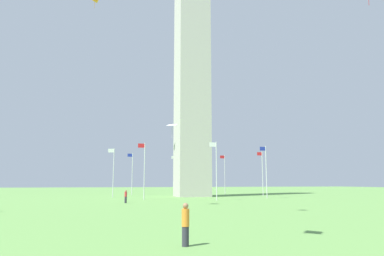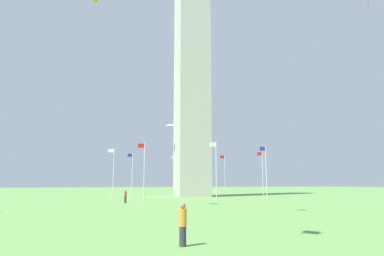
# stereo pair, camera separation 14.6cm
# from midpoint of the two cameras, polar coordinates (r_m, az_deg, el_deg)

# --- Properties ---
(ground_plane) EXTENTS (260.00, 260.00, 0.00)m
(ground_plane) POSITION_cam_midpoint_polar(r_m,az_deg,el_deg) (66.85, -0.06, -10.92)
(ground_plane) COLOR #609347
(obelisk_monument) EXTENTS (5.94, 5.94, 54.03)m
(obelisk_monument) POSITION_cam_midpoint_polar(r_m,az_deg,el_deg) (71.11, -0.06, 11.39)
(obelisk_monument) COLOR #B7B2A8
(obelisk_monument) RESTS_ON ground
(flagpole_n) EXTENTS (1.12, 0.14, 8.62)m
(flagpole_n) POSITION_cam_midpoint_polar(r_m,az_deg,el_deg) (64.73, -12.57, -6.62)
(flagpole_n) COLOR silver
(flagpole_n) RESTS_ON ground
(flagpole_ne) EXTENTS (1.12, 0.14, 8.62)m
(flagpole_ne) POSITION_cam_midpoint_polar(r_m,az_deg,el_deg) (54.96, -7.75, -6.42)
(flagpole_ne) COLOR silver
(flagpole_ne) RESTS_ON ground
(flagpole_e) EXTENTS (1.12, 0.14, 8.62)m
(flagpole_e) POSITION_cam_midpoint_polar(r_m,az_deg,el_deg) (53.08, 3.80, -6.40)
(flagpole_e) COLOR silver
(flagpole_e) RESTS_ON ground
(flagpole_se) EXTENTS (1.12, 0.14, 8.62)m
(flagpole_se) POSITION_cam_midpoint_polar(r_m,az_deg,el_deg) (60.82, 11.68, -6.53)
(flagpole_se) COLOR silver
(flagpole_se) RESTS_ON ground
(flagpole_s) EXTENTS (1.12, 0.14, 8.62)m
(flagpole_s) POSITION_cam_midpoint_polar(r_m,az_deg,el_deg) (71.76, 11.11, -6.85)
(flagpole_s) COLOR silver
(flagpole_s) RESTS_ON ground
(flagpole_sw) EXTENTS (1.12, 0.14, 8.62)m
(flagpole_sw) POSITION_cam_midpoint_polar(r_m,az_deg,el_deg) (79.49, 5.18, -7.13)
(flagpole_sw) COLOR silver
(flagpole_sw) RESTS_ON ground
(flagpole_w) EXTENTS (1.12, 0.14, 8.62)m
(flagpole_w) POSITION_cam_midpoint_polar(r_m,az_deg,el_deg) (80.76, -2.68, -7.18)
(flagpole_w) COLOR silver
(flagpole_w) RESTS_ON ground
(flagpole_nw) EXTENTS (1.12, 0.14, 8.62)m
(flagpole_nw) POSITION_cam_midpoint_polar(r_m,az_deg,el_deg) (75.10, -9.64, -6.96)
(flagpole_nw) COLOR silver
(flagpole_nw) RESTS_ON ground
(person_red_shirt) EXTENTS (0.32, 0.32, 1.65)m
(person_red_shirt) POSITION_cam_midpoint_polar(r_m,az_deg,el_deg) (46.96, -10.65, -10.73)
(person_red_shirt) COLOR #2D2D38
(person_red_shirt) RESTS_ON ground
(person_orange_shirt) EXTENTS (0.32, 0.32, 1.76)m
(person_orange_shirt) POSITION_cam_midpoint_polar(r_m,az_deg,el_deg) (15.31, -1.33, -15.20)
(person_orange_shirt) COLOR #2D2D38
(person_orange_shirt) RESTS_ON ground
(kite_orange_diamond) EXTENTS (1.28, 1.32, 1.73)m
(kite_orange_diamond) POSITION_cam_midpoint_polar(r_m,az_deg,el_deg) (66.83, -15.35, 19.11)
(kite_orange_diamond) COLOR orange
(kite_white_diamond) EXTENTS (1.47, 1.46, 1.71)m
(kite_white_diamond) POSITION_cam_midpoint_polar(r_m,az_deg,el_deg) (40.95, -3.31, 0.41)
(kite_white_diamond) COLOR white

